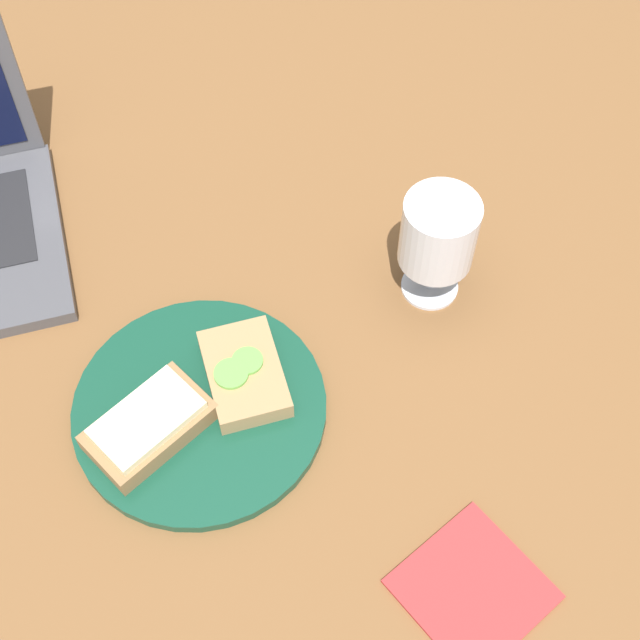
{
  "coord_description": "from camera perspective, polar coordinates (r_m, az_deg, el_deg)",
  "views": [
    {
      "loc": [
        -6.97,
        -46.45,
        81.7
      ],
      "look_at": [
        6.33,
        0.03,
        8.0
      ],
      "focal_mm": 50.0,
      "sensor_mm": 36.0,
      "label": 1
    }
  ],
  "objects": [
    {
      "name": "sandwich_with_cucumber",
      "position": [
        0.88,
        -4.88,
        -3.43
      ],
      "size": [
        7.26,
        10.85,
        2.7
      ],
      "color": "#A88456",
      "rests_on": "plate"
    },
    {
      "name": "wooden_table",
      "position": [
        0.93,
        -3.76,
        -3.11
      ],
      "size": [
        140.0,
        140.0,
        3.0
      ],
      "primitive_type": "cube",
      "color": "brown",
      "rests_on": "ground"
    },
    {
      "name": "wine_glass",
      "position": [
        0.9,
        7.58,
        5.35
      ],
      "size": [
        7.75,
        7.75,
        13.32
      ],
      "color": "white",
      "rests_on": "wooden_table"
    },
    {
      "name": "napkin",
      "position": [
        0.83,
        9.75,
        -16.61
      ],
      "size": [
        15.14,
        15.11,
        0.4
      ],
      "primitive_type": "cube",
      "rotation": [
        0.0,
        0.0,
        0.42
      ],
      "color": "#B23333",
      "rests_on": "wooden_table"
    },
    {
      "name": "sandwich_with_cheese",
      "position": [
        0.86,
        -10.9,
        -6.6
      ],
      "size": [
        13.6,
        11.7,
        3.27
      ],
      "color": "#937047",
      "rests_on": "plate"
    },
    {
      "name": "plate",
      "position": [
        0.89,
        -7.7,
        -5.61
      ],
      "size": [
        25.03,
        25.03,
        1.24
      ],
      "primitive_type": "cylinder",
      "color": "#144733",
      "rests_on": "wooden_table"
    }
  ]
}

